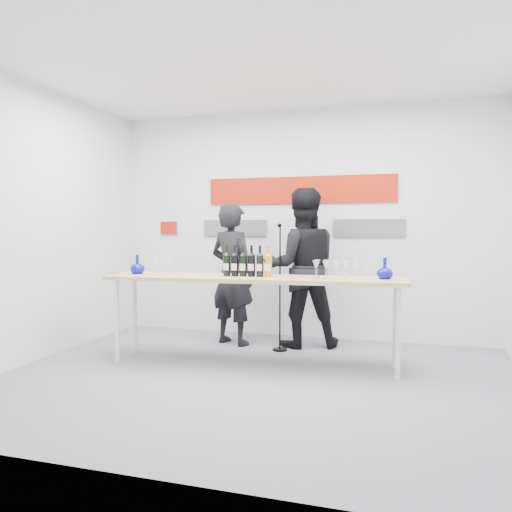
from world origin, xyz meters
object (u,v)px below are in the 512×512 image
(tasting_table, at_px, (253,283))
(mic_stand, at_px, (280,312))
(presenter_left, at_px, (232,274))
(presenter_right, at_px, (302,268))

(tasting_table, bearing_deg, mic_stand, 76.09)
(tasting_table, xyz_separation_m, presenter_left, (-0.53, 0.85, 0.01))
(tasting_table, bearing_deg, presenter_right, 68.34)
(presenter_left, height_order, mic_stand, presenter_left)
(presenter_left, bearing_deg, mic_stand, -173.95)
(presenter_left, xyz_separation_m, mic_stand, (0.65, -0.16, -0.42))
(tasting_table, relative_size, presenter_right, 1.64)
(presenter_right, bearing_deg, tasting_table, 53.28)
(mic_stand, bearing_deg, presenter_right, 37.32)
(tasting_table, xyz_separation_m, mic_stand, (0.12, 0.69, -0.41))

